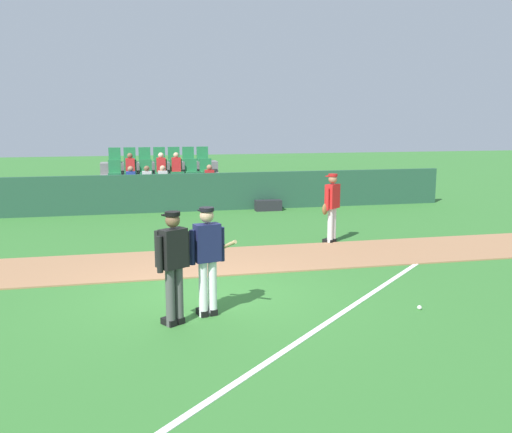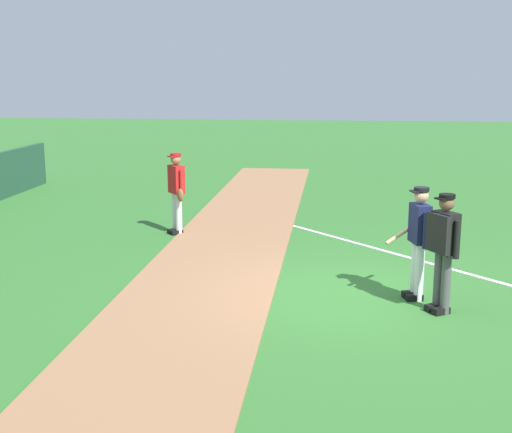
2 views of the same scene
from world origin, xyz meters
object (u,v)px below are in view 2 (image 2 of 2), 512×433
Objects in this scene: runner_red_jersey at (177,190)px; baseball at (421,243)px; umpire_home_plate at (443,246)px; batter_navy_jersey at (418,238)px.

baseball is at bearing -93.90° from runner_red_jersey.
umpire_home_plate reaches higher than baseball.
baseball is at bearing -8.21° from batter_navy_jersey.
runner_red_jersey is at bearing 86.10° from baseball.
batter_navy_jersey is 1.00× the size of umpire_home_plate.
umpire_home_plate is at bearing 176.89° from baseball.
umpire_home_plate is 4.13m from baseball.
umpire_home_plate is 23.78× the size of baseball.
umpire_home_plate and runner_red_jersey have the same top height.
batter_navy_jersey is at bearing 171.79° from baseball.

